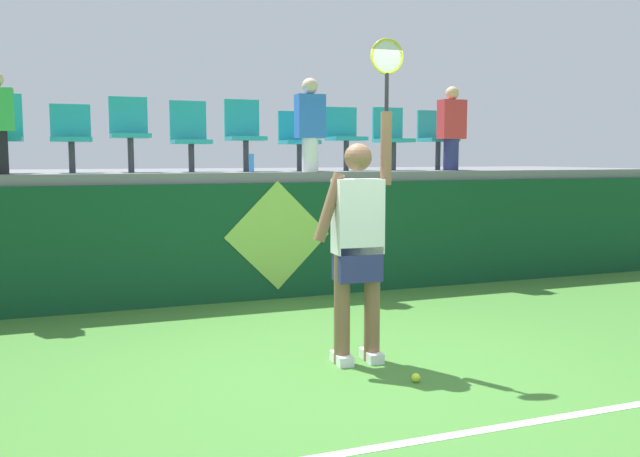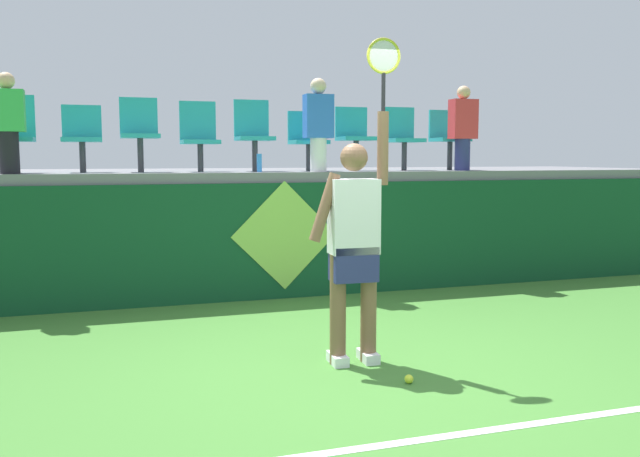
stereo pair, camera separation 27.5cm
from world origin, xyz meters
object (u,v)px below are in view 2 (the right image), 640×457
at_px(stadium_chair_6, 354,134).
at_px(stadium_chair_3, 199,134).
at_px(water_bottle, 259,163).
at_px(stadium_chair_4, 253,132).
at_px(stadium_chair_1, 82,134).
at_px(spectator_2, 463,127).
at_px(stadium_chair_2, 139,130).
at_px(stadium_chair_0, 14,131).
at_px(tennis_ball, 409,379).
at_px(spectator_0, 318,123).
at_px(stadium_chair_7, 402,135).
at_px(stadium_chair_8, 448,136).
at_px(tennis_player, 354,241).
at_px(spectator_1, 8,122).
at_px(stadium_chair_5, 307,138).

bearing_deg(stadium_chair_6, stadium_chair_3, 179.72).
relative_size(water_bottle, stadium_chair_4, 0.24).
xyz_separation_m(stadium_chair_1, spectator_2, (4.71, -0.41, 0.13)).
bearing_deg(stadium_chair_2, spectator_2, -5.80).
bearing_deg(spectator_2, stadium_chair_0, 175.59).
xyz_separation_m(stadium_chair_2, stadium_chair_4, (1.37, 0.00, -0.01)).
relative_size(stadium_chair_1, stadium_chair_6, 0.94).
height_order(tennis_ball, stadium_chair_6, stadium_chair_6).
xyz_separation_m(stadium_chair_2, spectator_0, (2.07, -0.47, 0.09)).
height_order(stadium_chair_7, stadium_chair_8, stadium_chair_7).
bearing_deg(stadium_chair_8, stadium_chair_7, 179.61).
height_order(tennis_player, spectator_2, tennis_player).
distance_m(stadium_chair_2, stadium_chair_4, 1.37).
height_order(stadium_chair_4, stadium_chair_7, stadium_chair_4).
height_order(stadium_chair_0, stadium_chair_4, stadium_chair_4).
relative_size(water_bottle, stadium_chair_6, 0.26).
bearing_deg(stadium_chair_8, tennis_ball, -121.61).
xyz_separation_m(stadium_chair_0, spectator_1, (-0.00, -0.47, 0.08)).
bearing_deg(stadium_chair_7, tennis_ball, -113.83).
bearing_deg(stadium_chair_7, stadium_chair_0, 179.92).
distance_m(stadium_chair_3, spectator_0, 1.45).
relative_size(stadium_chair_2, stadium_chair_5, 1.16).
bearing_deg(spectator_2, stadium_chair_7, 148.67).
height_order(tennis_player, stadium_chair_6, tennis_player).
relative_size(stadium_chair_6, spectator_0, 0.74).
bearing_deg(stadium_chair_2, tennis_ball, -67.02).
bearing_deg(stadium_chair_6, stadium_chair_7, 0.31).
height_order(tennis_player, stadium_chair_8, tennis_player).
bearing_deg(stadium_chair_4, stadium_chair_8, -0.18).
height_order(tennis_player, tennis_ball, tennis_player).
bearing_deg(tennis_player, stadium_chair_0, 130.38).
height_order(tennis_player, stadium_chair_7, tennis_player).
xyz_separation_m(water_bottle, stadium_chair_2, (-1.34, 0.46, 0.39)).
height_order(tennis_player, spectator_1, tennis_player).
relative_size(stadium_chair_1, stadium_chair_4, 0.88).
xyz_separation_m(stadium_chair_7, spectator_2, (0.68, -0.41, 0.10)).
height_order(stadium_chair_1, spectator_2, spectator_2).
bearing_deg(spectator_2, stadium_chair_5, 168.49).
relative_size(tennis_player, stadium_chair_5, 3.40).
bearing_deg(stadium_chair_0, stadium_chair_2, -0.23).
bearing_deg(stadium_chair_3, stadium_chair_4, -0.18).
bearing_deg(stadium_chair_6, stadium_chair_1, -179.99).
bearing_deg(stadium_chair_8, stadium_chair_1, 179.99).
bearing_deg(stadium_chair_5, tennis_player, -100.44).
distance_m(stadium_chair_7, spectator_2, 0.80).
bearing_deg(stadium_chair_2, stadium_chair_6, -0.10).
bearing_deg(spectator_2, tennis_player, -132.04).
bearing_deg(water_bottle, stadium_chair_0, 170.24).
xyz_separation_m(stadium_chair_2, spectator_2, (4.07, -0.41, 0.07)).
distance_m(tennis_player, stadium_chair_3, 3.53).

